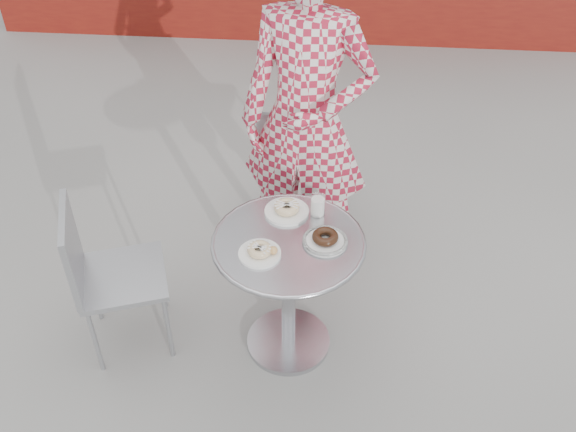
# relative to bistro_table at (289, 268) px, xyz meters

# --- Properties ---
(ground) EXTENTS (60.00, 60.00, 0.00)m
(ground) POSITION_rel_bistro_table_xyz_m (-0.00, -0.05, -0.52)
(ground) COLOR #9F9C97
(ground) RESTS_ON ground
(bistro_table) EXTENTS (0.68, 0.68, 0.69)m
(bistro_table) POSITION_rel_bistro_table_xyz_m (0.00, 0.00, 0.00)
(bistro_table) COLOR silver
(bistro_table) RESTS_ON ground
(chair_far) EXTENTS (0.40, 0.40, 0.84)m
(chair_far) POSITION_rel_bistro_table_xyz_m (-0.04, 0.98, -0.26)
(chair_far) COLOR #A3A6AB
(chair_far) RESTS_ON ground
(chair_left) EXTENTS (0.50, 0.50, 0.83)m
(chair_left) POSITION_rel_bistro_table_xyz_m (-0.79, -0.03, -0.27)
(chair_left) COLOR #A3A6AB
(chair_left) RESTS_ON ground
(seated_person) EXTENTS (0.75, 0.57, 1.83)m
(seated_person) POSITION_rel_bistro_table_xyz_m (0.04, 0.62, 0.39)
(seated_person) COLOR #A91A32
(seated_person) RESTS_ON ground
(plate_far) EXTENTS (0.20, 0.20, 0.05)m
(plate_far) POSITION_rel_bistro_table_xyz_m (-0.02, 0.19, 0.19)
(plate_far) COLOR white
(plate_far) RESTS_ON bistro_table
(plate_near) EXTENTS (0.18, 0.18, 0.05)m
(plate_near) POSITION_rel_bistro_table_xyz_m (-0.11, -0.10, 0.19)
(plate_near) COLOR white
(plate_near) RESTS_ON bistro_table
(plate_checker) EXTENTS (0.20, 0.20, 0.05)m
(plate_checker) POSITION_rel_bistro_table_xyz_m (0.16, 0.00, 0.18)
(plate_checker) COLOR white
(plate_checker) RESTS_ON bistro_table
(milk_cup) EXTENTS (0.07, 0.07, 0.11)m
(milk_cup) POSITION_rel_bistro_table_xyz_m (0.12, 0.19, 0.22)
(milk_cup) COLOR white
(milk_cup) RESTS_ON bistro_table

